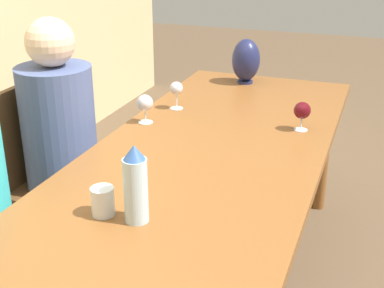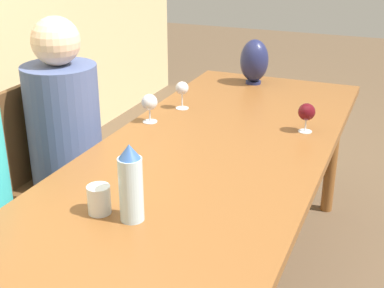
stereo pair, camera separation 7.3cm
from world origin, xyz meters
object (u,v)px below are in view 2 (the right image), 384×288
object	(u,v)px
wine_glass_3	(182,89)
wine_glass_2	(307,112)
water_bottle	(131,184)
person_far	(68,142)
vase	(254,61)
chair_far	(56,172)
water_tumbler	(99,200)
wine_glass_4	(149,103)

from	to	relation	value
wine_glass_3	wine_glass_2	bearing A→B (deg)	-97.62
wine_glass_2	water_bottle	bearing A→B (deg)	160.18
wine_glass_3	person_far	bearing A→B (deg)	135.45
vase	person_far	bearing A→B (deg)	148.22
vase	person_far	distance (m)	1.17
wine_glass_2	chair_far	distance (m)	1.22
water_bottle	wine_glass_2	size ratio (longest dim) A/B	1.95
wine_glass_3	person_far	world-z (taller)	person_far
water_bottle	wine_glass_2	xyz separation A→B (m)	(0.96, -0.35, -0.03)
water_tumbler	person_far	xyz separation A→B (m)	(0.64, 0.57, -0.13)
wine_glass_4	person_far	world-z (taller)	person_far
wine_glass_3	chair_far	world-z (taller)	chair_far
water_bottle	water_tumbler	size ratio (longest dim) A/B	2.71
vase	wine_glass_2	xyz separation A→B (m)	(-0.65, -0.43, -0.04)
water_tumbler	wine_glass_3	distance (m)	1.06
vase	wine_glass_2	size ratio (longest dim) A/B	1.94
water_bottle	chair_far	xyz separation A→B (m)	(0.63, 0.77, -0.38)
wine_glass_2	wine_glass_3	xyz separation A→B (m)	(0.08, 0.63, 0.01)
person_far	water_tumbler	bearing A→B (deg)	-138.08
water_bottle	chair_far	bearing A→B (deg)	50.63
water_bottle	wine_glass_2	bearing A→B (deg)	-19.82
chair_far	person_far	xyz separation A→B (m)	(0.00, -0.08, 0.17)
wine_glass_2	wine_glass_4	distance (m)	0.71
vase	chair_far	xyz separation A→B (m)	(-0.97, 0.69, -0.39)
vase	wine_glass_3	xyz separation A→B (m)	(-0.56, 0.20, -0.03)
water_tumbler	wine_glass_4	bearing A→B (deg)	15.78
water_tumbler	wine_glass_2	distance (m)	1.07
wine_glass_3	wine_glass_4	bearing A→B (deg)	165.50
person_far	water_bottle	bearing A→B (deg)	-132.66
water_bottle	wine_glass_2	distance (m)	1.02
chair_far	wine_glass_4	bearing A→B (deg)	-67.77
vase	wine_glass_4	bearing A→B (deg)	161.92
wine_glass_3	wine_glass_4	world-z (taller)	wine_glass_3
chair_far	wine_glass_3	bearing A→B (deg)	-49.99
vase	person_far	size ratio (longest dim) A/B	0.20
wine_glass_3	wine_glass_4	xyz separation A→B (m)	(-0.24, 0.06, -0.01)
water_tumbler	vase	size ratio (longest dim) A/B	0.37
water_tumbler	wine_glass_3	xyz separation A→B (m)	(1.05, 0.17, 0.05)
water_bottle	person_far	size ratio (longest dim) A/B	0.20
wine_glass_4	person_far	size ratio (longest dim) A/B	0.11
wine_glass_4	chair_far	bearing A→B (deg)	112.23
person_far	wine_glass_3	bearing A→B (deg)	-44.55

